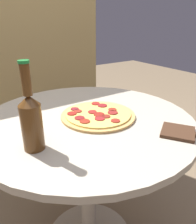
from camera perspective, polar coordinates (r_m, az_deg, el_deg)
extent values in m
cylinder|color=#B2A893|center=(1.11, -2.58, -18.95)|extent=(0.07, 0.07, 0.69)
cylinder|color=#B2A893|center=(0.91, -2.97, -2.12)|extent=(0.88, 0.88, 0.02)
cube|color=tan|center=(1.65, -19.56, 13.54)|extent=(1.23, 0.04, 1.73)
cylinder|color=tan|center=(0.91, 0.00, -0.87)|extent=(0.31, 0.31, 0.01)
cylinder|color=#EACC60|center=(0.91, 0.00, -0.41)|extent=(0.27, 0.27, 0.01)
cylinder|color=maroon|center=(0.94, 3.76, 0.65)|extent=(0.04, 0.04, 0.00)
cylinder|color=maroon|center=(0.86, -4.84, -1.55)|extent=(0.04, 0.04, 0.00)
cylinder|color=maroon|center=(0.84, 4.59, -2.28)|extent=(0.04, 0.04, 0.00)
cylinder|color=maroon|center=(0.83, -3.48, -2.41)|extent=(0.04, 0.04, 0.00)
cylinder|color=maroon|center=(0.89, 0.28, -0.65)|extent=(0.04, 0.04, 0.00)
cylinder|color=maroon|center=(0.98, 1.14, 1.71)|extent=(0.04, 0.04, 0.00)
cylinder|color=maroon|center=(0.90, -6.85, -0.38)|extent=(0.04, 0.04, 0.00)
cylinder|color=maroon|center=(0.91, -1.50, 0.04)|extent=(0.04, 0.04, 0.00)
cylinder|color=maroon|center=(0.91, 3.86, -0.15)|extent=(0.04, 0.04, 0.00)
cylinder|color=maroon|center=(0.87, 2.16, -1.14)|extent=(0.03, 0.03, 0.00)
cylinder|color=maroon|center=(1.00, -0.62, 2.24)|extent=(0.04, 0.04, 0.00)
cylinder|color=maroon|center=(0.85, 0.46, -1.70)|extent=(0.04, 0.04, 0.00)
cylinder|color=maroon|center=(0.92, -5.26, 0.24)|extent=(0.03, 0.03, 0.00)
cylinder|color=maroon|center=(0.95, -6.12, 0.81)|extent=(0.04, 0.04, 0.00)
cylinder|color=#563314|center=(0.69, -16.80, -3.89)|extent=(0.07, 0.07, 0.15)
cone|color=#563314|center=(0.66, -17.67, 2.96)|extent=(0.07, 0.07, 0.03)
cylinder|color=#563314|center=(0.64, -18.32, 8.01)|extent=(0.03, 0.03, 0.09)
cylinder|color=#1E8438|center=(0.63, -18.89, 12.34)|extent=(0.03, 0.03, 0.01)
cube|color=#422819|center=(0.83, 20.14, -4.90)|extent=(0.15, 0.15, 0.01)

